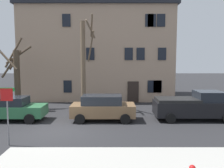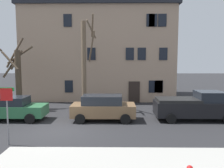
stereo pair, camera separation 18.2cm
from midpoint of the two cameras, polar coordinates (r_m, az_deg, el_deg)
The scene contains 9 objects.
ground_plane at distance 14.23m, azimuth -13.11°, elevation -11.33°, with size 120.00×120.00×0.00m, color #262628.
building_main at distance 26.68m, azimuth -2.85°, elevation 9.04°, with size 16.19×8.72×11.13m.
tree_bare_mid at distance 20.69m, azimuth -22.24°, elevation 1.99°, with size 2.17×2.46×6.13m.
tree_bare_far at distance 18.93m, azimuth -6.54°, elevation 5.13°, with size 1.20×1.98×7.83m.
car_green_sedan at distance 17.51m, azimuth -23.41°, elevation -5.60°, with size 4.71×2.06×1.65m.
car_brown_wagon at distance 15.99m, azimuth -1.93°, elevation -5.85°, with size 4.39×2.08×1.77m.
pickup_truck_black at distance 17.17m, azimuth 20.42°, elevation -5.19°, with size 5.56×2.26×2.03m.
street_sign_pole at distance 12.26m, azimuth -24.35°, elevation -4.83°, with size 0.76×0.07×2.88m.
bicycle_leaning at distance 21.06m, azimuth -25.88°, elevation -5.10°, with size 1.75×0.06×1.03m.
Camera 2 is at (3.43, -13.19, 4.20)m, focal length 36.65 mm.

